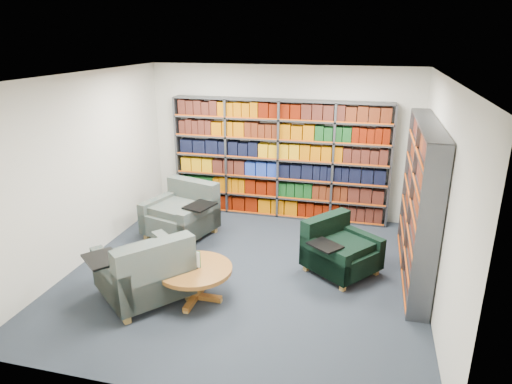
% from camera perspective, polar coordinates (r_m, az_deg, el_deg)
% --- Properties ---
extents(room_shell, '(5.02, 5.02, 2.82)m').
position_cam_1_polar(room_shell, '(6.23, -1.36, 1.29)').
color(room_shell, black).
rests_on(room_shell, ground).
extents(bookshelf_back, '(4.00, 0.28, 2.20)m').
position_cam_1_polar(bookshelf_back, '(8.50, 2.90, 4.03)').
color(bookshelf_back, '#47494F').
rests_on(bookshelf_back, ground).
extents(bookshelf_right, '(0.28, 2.50, 2.20)m').
position_cam_1_polar(bookshelf_right, '(6.72, 19.73, -1.22)').
color(bookshelf_right, '#47494F').
rests_on(bookshelf_right, ground).
extents(chair_teal_left, '(1.31, 1.24, 0.91)m').
position_cam_1_polar(chair_teal_left, '(7.97, -8.99, -2.76)').
color(chair_teal_left, '#012534').
rests_on(chair_teal_left, ground).
extents(chair_green_right, '(1.22, 1.23, 0.79)m').
position_cam_1_polar(chair_green_right, '(6.81, 10.12, -7.23)').
color(chair_green_right, black).
rests_on(chair_green_right, ground).
extents(chair_teal_front, '(1.44, 1.44, 0.93)m').
position_cam_1_polar(chair_teal_front, '(6.14, -13.53, -9.96)').
color(chair_teal_front, '#012534').
rests_on(chair_teal_front, ground).
extents(coffee_table, '(0.98, 0.98, 0.69)m').
position_cam_1_polar(coffee_table, '(6.05, -7.66, -10.13)').
color(coffee_table, '#9A5024').
rests_on(coffee_table, ground).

